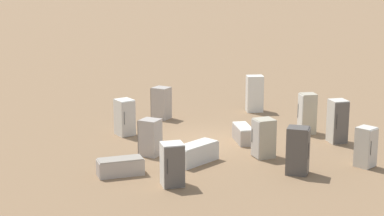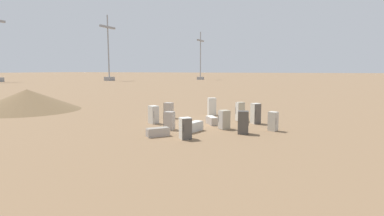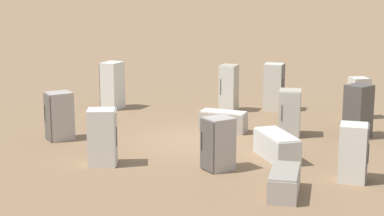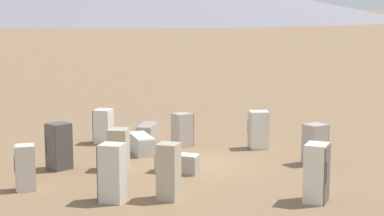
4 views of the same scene
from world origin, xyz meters
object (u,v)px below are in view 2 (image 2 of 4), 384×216
Objects in this scene: discarded_fridge_11 at (169,121)px; power_pylon_0 at (200,65)px; discarded_fridge_4 at (243,122)px; discarded_fridge_12 at (273,121)px; discarded_fridge_1 at (240,112)px; discarded_fridge_6 at (193,127)px; discarded_fridge_3 at (212,120)px; discarded_fridge_2 at (185,128)px; discarded_fridge_8 at (169,110)px; discarded_fridge_10 at (154,115)px; discarded_fridge_0 at (158,132)px; power_pylon_1 at (109,61)px; discarded_fridge_9 at (256,114)px; discarded_fridge_5 at (224,120)px; discarded_fridge_7 at (212,106)px.

power_pylon_0 is at bearing 17.36° from discarded_fridge_11.
discarded_fridge_4 is 2.70m from discarded_fridge_12.
discarded_fridge_11 is at bearing -95.08° from discarded_fridge_4.
discarded_fridge_1 is 0.91× the size of discarded_fridge_6.
discarded_fridge_2 is at bearing -127.52° from discarded_fridge_3.
discarded_fridge_10 reaches higher than discarded_fridge_8.
discarded_fridge_6 reaches higher than discarded_fridge_0.
discarded_fridge_1 is (-82.08, -77.74, -7.87)m from power_pylon_1.
discarded_fridge_3 is 3.38m from discarded_fridge_6.
discarded_fridge_4 is at bearing -156.33° from discarded_fridge_6.
discarded_fridge_1 is at bearing -68.67° from discarded_fridge_9.
discarded_fridge_2 is 4.51m from discarded_fridge_4.
discarded_fridge_3 is at bearing -158.85° from power_pylon_0.
discarded_fridge_12 is at bearing -156.73° from power_pylon_0.
power_pylon_0 is 0.81× the size of power_pylon_1.
discarded_fridge_6 is 1.28× the size of discarded_fridge_8.
discarded_fridge_10 reaches higher than discarded_fridge_0.
discarded_fridge_4 is 0.87× the size of discarded_fridge_6.
discarded_fridge_5 is 3.81m from discarded_fridge_9.
power_pylon_0 reaches higher than discarded_fridge_11.
power_pylon_1 is at bearing 93.44° from discarded_fridge_3.
discarded_fridge_8 is at bearing -42.47° from discarded_fridge_9.
discarded_fridge_4 is at bearing -85.36° from discarded_fridge_11.
discarded_fridge_5 is at bearing -66.38° from discarded_fridge_11.
discarded_fridge_1 reaches higher than discarded_fridge_6.
discarded_fridge_7 is 1.01× the size of discarded_fridge_9.
discarded_fridge_5 is 6.38m from discarded_fridge_10.
discarded_fridge_4 reaches higher than discarded_fridge_8.
power_pylon_0 is 42.87m from power_pylon_1.
discarded_fridge_4 is at bearing -27.73° from discarded_fridge_12.
discarded_fridge_9 is 1.25× the size of discarded_fridge_11.
discarded_fridge_1 reaches higher than discarded_fridge_8.
power_pylon_1 is at bearing 41.21° from discarded_fridge_8.
discarded_fridge_12 is (0.72, -3.68, -0.01)m from discarded_fridge_5.
discarded_fridge_6 is at bearing -92.09° from discarded_fridge_4.
discarded_fridge_1 is at bearing 107.63° from discarded_fridge_0.
discarded_fridge_3 is at bearing -108.22° from discarded_fridge_8.
discarded_fridge_7 is 1.26× the size of discarded_fridge_11.
discarded_fridge_11 is (-5.19, 5.76, -0.18)m from discarded_fridge_9.
discarded_fridge_7 is (8.52, 1.35, 0.53)m from discarded_fridge_6.
discarded_fridge_12 is at bearing 123.54° from discarded_fridge_4.
discarded_fridge_2 is 9.12m from discarded_fridge_8.
discarded_fridge_12 is (-2.50, -10.19, -0.01)m from discarded_fridge_8.
discarded_fridge_11 is at bearing 140.04° from discarded_fridge_0.
discarded_fridge_8 is (7.58, 5.08, 0.02)m from discarded_fridge_2.
discarded_fridge_12 is (-85.41, -81.09, -8.01)m from power_pylon_1.
discarded_fridge_7 is (-107.66, -41.91, -6.19)m from power_pylon_0.
discarded_fridge_4 is at bearing 156.20° from discarded_fridge_1.
discarded_fridge_9 is 3.16m from discarded_fridge_12.
discarded_fridge_3 is 5.08m from discarded_fridge_10.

